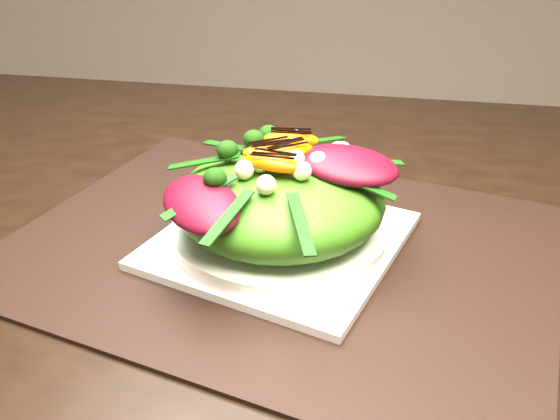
% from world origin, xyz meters
% --- Properties ---
extents(dining_table, '(1.60, 0.90, 0.75)m').
position_xyz_m(dining_table, '(0.00, 0.00, 0.73)').
color(dining_table, black).
rests_on(dining_table, floor).
extents(placemat, '(0.64, 0.54, 0.00)m').
position_xyz_m(placemat, '(-0.06, -0.09, 0.75)').
color(placemat, black).
rests_on(placemat, dining_table).
extents(plate_base, '(0.30, 0.30, 0.01)m').
position_xyz_m(plate_base, '(-0.06, -0.09, 0.76)').
color(plate_base, silver).
rests_on(plate_base, placemat).
extents(salad_bowl, '(0.29, 0.29, 0.02)m').
position_xyz_m(salad_bowl, '(-0.06, -0.09, 0.77)').
color(salad_bowl, white).
rests_on(salad_bowl, plate_base).
extents(lettuce_mound, '(0.28, 0.28, 0.08)m').
position_xyz_m(lettuce_mound, '(-0.06, -0.09, 0.81)').
color(lettuce_mound, '#396D14').
rests_on(lettuce_mound, salad_bowl).
extents(radicchio_leaf, '(0.10, 0.06, 0.02)m').
position_xyz_m(radicchio_leaf, '(0.01, -0.09, 0.85)').
color(radicchio_leaf, '#430714').
rests_on(radicchio_leaf, lettuce_mound).
extents(orange_segment, '(0.06, 0.03, 0.02)m').
position_xyz_m(orange_segment, '(-0.08, -0.08, 0.85)').
color(orange_segment, '#F95604').
rests_on(orange_segment, lettuce_mound).
extents(broccoli_floret, '(0.04, 0.04, 0.03)m').
position_xyz_m(broccoli_floret, '(-0.12, -0.06, 0.85)').
color(broccoli_floret, '#12360A').
rests_on(broccoli_floret, lettuce_mound).
extents(macadamia_nut, '(0.02, 0.02, 0.02)m').
position_xyz_m(macadamia_nut, '(-0.03, -0.15, 0.85)').
color(macadamia_nut, beige).
rests_on(macadamia_nut, lettuce_mound).
extents(balsamic_drizzle, '(0.04, 0.01, 0.00)m').
position_xyz_m(balsamic_drizzle, '(-0.08, -0.08, 0.86)').
color(balsamic_drizzle, black).
rests_on(balsamic_drizzle, orange_segment).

